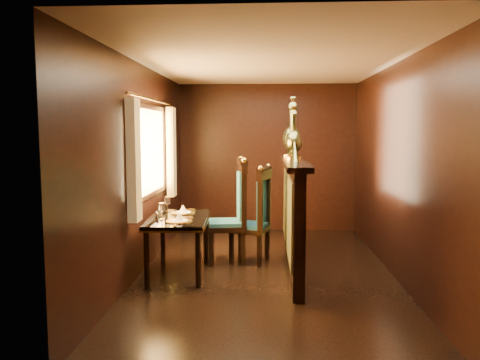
# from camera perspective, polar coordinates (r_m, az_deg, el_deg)

# --- Properties ---
(ground) EXTENTS (5.00, 5.00, 0.00)m
(ground) POSITION_cam_1_polar(r_m,az_deg,el_deg) (5.77, 3.22, -11.24)
(ground) COLOR black
(ground) RESTS_ON ground
(room_shell) EXTENTS (3.04, 5.04, 2.52)m
(room_shell) POSITION_cam_1_polar(r_m,az_deg,el_deg) (5.53, 2.43, 4.68)
(room_shell) COLOR black
(room_shell) RESTS_ON ground
(partition) EXTENTS (0.26, 2.70, 1.36)m
(partition) POSITION_cam_1_polar(r_m,az_deg,el_deg) (5.90, 6.39, -3.75)
(partition) COLOR black
(partition) RESTS_ON ground
(dining_table) EXTENTS (0.76, 1.19, 0.88)m
(dining_table) POSITION_cam_1_polar(r_m,az_deg,el_deg) (5.65, -7.55, -5.20)
(dining_table) COLOR black
(dining_table) RESTS_ON ground
(chair_left) EXTENTS (0.57, 0.59, 1.38)m
(chair_left) POSITION_cam_1_polar(r_m,az_deg,el_deg) (6.10, -0.49, -3.35)
(chair_left) COLOR black
(chair_left) RESTS_ON ground
(chair_right) EXTENTS (0.57, 0.59, 1.28)m
(chair_right) POSITION_cam_1_polar(r_m,az_deg,el_deg) (6.07, 2.27, -3.89)
(chair_right) COLOR black
(chair_right) RESTS_ON ground
(peacock_left) EXTENTS (0.21, 0.56, 0.67)m
(peacock_left) POSITION_cam_1_polar(r_m,az_deg,el_deg) (5.75, 6.59, 5.83)
(peacock_left) COLOR #194B34
(peacock_left) RESTS_ON partition
(peacock_right) EXTENTS (0.25, 0.66, 0.78)m
(peacock_right) POSITION_cam_1_polar(r_m,az_deg,el_deg) (6.22, 6.34, 6.36)
(peacock_right) COLOR #194B34
(peacock_right) RESTS_ON partition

